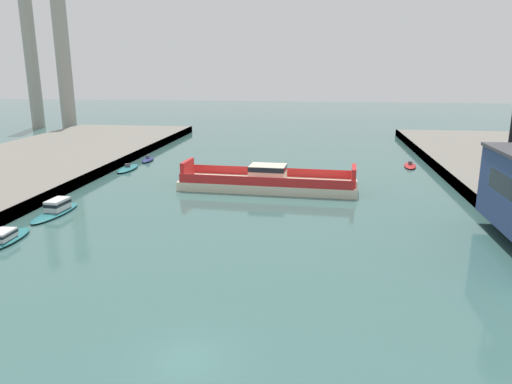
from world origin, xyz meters
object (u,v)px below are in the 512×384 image
moored_boat_mid_right (56,208)px  moored_boat_upstream_a (410,166)px  moored_boat_far_left (148,160)px  moored_boat_far_right (5,238)px  smokestack_distant_a (30,45)px  smokestack_distant_b (63,52)px  moored_boat_mid_left (128,168)px  chain_ferry (268,182)px

moored_boat_mid_right → moored_boat_upstream_a: size_ratio=1.46×
moored_boat_far_left → moored_boat_far_right: size_ratio=0.76×
moored_boat_far_right → moored_boat_upstream_a: moored_boat_far_right is taller
moored_boat_mid_right → moored_boat_far_right: bearing=-90.0°
moored_boat_far_right → moored_boat_upstream_a: size_ratio=1.21×
smokestack_distant_a → smokestack_distant_b: 10.58m
moored_boat_mid_left → smokestack_distant_b: smokestack_distant_b is taller
moored_boat_mid_left → moored_boat_far_right: (1.24, -30.79, 0.19)m
moored_boat_mid_left → moored_boat_far_right: bearing=-87.7°
chain_ferry → smokestack_distant_b: (-55.40, 54.22, 17.51)m
moored_boat_mid_left → moored_boat_far_left: 7.20m
moored_boat_far_left → smokestack_distant_b: smokestack_distant_b is taller
moored_boat_far_left → smokestack_distant_b: (-33.87, 38.05, 18.25)m
moored_boat_far_right → moored_boat_upstream_a: (41.08, 38.69, -0.22)m
moored_boat_mid_left → moored_boat_far_left: moored_boat_far_left is taller
moored_boat_mid_left → moored_boat_mid_right: (1.24, -22.26, 0.34)m
moored_boat_upstream_a → smokestack_distant_b: size_ratio=0.15×
chain_ferry → moored_boat_mid_right: chain_ferry is taller
moored_boat_mid_left → moored_boat_far_left: bearing=85.8°
smokestack_distant_a → smokestack_distant_b: (10.01, -2.86, -1.86)m
moored_boat_upstream_a → smokestack_distant_a: (-85.68, 40.19, 20.14)m
chain_ferry → smokestack_distant_b: smokestack_distant_b is taller
moored_boat_mid_right → smokestack_distant_a: (-44.60, 70.35, 19.78)m
moored_boat_mid_left → smokestack_distant_b: bearing=126.4°
moored_boat_mid_left → smokestack_distant_b: size_ratio=0.18×
chain_ferry → moored_boat_upstream_a: bearing=39.8°
moored_boat_mid_right → smokestack_distant_a: bearing=122.4°
moored_boat_mid_right → moored_boat_far_right: size_ratio=1.20×
moored_boat_far_right → moored_boat_mid_right: bearing=90.0°
chain_ferry → moored_boat_mid_right: (-20.81, -13.27, -0.41)m
moored_boat_mid_left → moored_boat_upstream_a: moored_boat_mid_left is taller
moored_boat_mid_right → moored_boat_far_left: 29.46m
smokestack_distant_b → moored_boat_upstream_a: bearing=-26.3°
moored_boat_mid_right → smokestack_distant_a: size_ratio=0.20×
chain_ferry → smokestack_distant_b: bearing=135.6°
moored_boat_far_left → moored_boat_upstream_a: size_ratio=0.92×
smokestack_distant_a → moored_boat_far_right: bearing=-60.5°
smokestack_distant_a → moored_boat_mid_right: bearing=-57.6°
smokestack_distant_a → moored_boat_mid_left: bearing=-48.0°
chain_ferry → moored_boat_mid_right: size_ratio=2.86×
moored_boat_far_left → moored_boat_upstream_a: moored_boat_far_left is taller
moored_boat_far_left → moored_boat_far_right: moored_boat_far_right is taller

